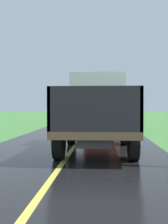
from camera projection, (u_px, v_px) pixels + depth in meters
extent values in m
cube|color=#2D2D30|center=(97.00, 134.00, 9.84)|extent=(0.90, 5.51, 0.24)
cube|color=brown|center=(97.00, 128.00, 9.84)|extent=(2.30, 5.80, 0.20)
cube|color=silver|center=(98.00, 98.00, 11.76)|extent=(2.10, 1.90, 1.90)
cube|color=black|center=(98.00, 91.00, 12.71)|extent=(1.78, 0.02, 0.76)
cube|color=#232328|center=(60.00, 109.00, 8.92)|extent=(0.08, 3.85, 1.10)
cube|color=#232328|center=(133.00, 109.00, 8.78)|extent=(0.08, 3.85, 1.10)
cube|color=#232328|center=(95.00, 109.00, 6.97)|extent=(2.30, 0.08, 1.10)
cube|color=#232328|center=(97.00, 108.00, 10.73)|extent=(2.30, 0.08, 1.10)
cylinder|color=black|center=(72.00, 132.00, 11.70)|extent=(0.28, 1.00, 1.00)
cylinder|color=black|center=(124.00, 132.00, 11.57)|extent=(0.28, 1.00, 1.00)
cylinder|color=black|center=(59.00, 142.00, 8.32)|extent=(0.28, 1.00, 1.00)
cylinder|color=black|center=(133.00, 142.00, 8.18)|extent=(0.28, 1.00, 1.00)
ellipsoid|color=#84B52B|center=(67.00, 121.00, 8.90)|extent=(0.48, 0.44, 0.52)
ellipsoid|color=#7CAF26|center=(126.00, 112.00, 7.96)|extent=(0.59, 0.57, 0.47)
ellipsoid|color=#82B230|center=(87.00, 119.00, 10.30)|extent=(0.49, 0.57, 0.36)
ellipsoid|color=#7DC22B|center=(106.00, 119.00, 10.34)|extent=(0.49, 0.54, 0.43)
ellipsoid|color=#80AF37|center=(73.00, 111.00, 7.47)|extent=(0.48, 0.44, 0.48)
ellipsoid|color=#7CBA21|center=(118.00, 118.00, 10.29)|extent=(0.42, 0.43, 0.41)
ellipsoid|color=#84AC37|center=(112.00, 123.00, 8.09)|extent=(0.46, 0.59, 0.38)
ellipsoid|color=#8AB436|center=(103.00, 111.00, 7.68)|extent=(0.51, 0.63, 0.36)
ellipsoid|color=#88C133|center=(77.00, 121.00, 9.43)|extent=(0.50, 0.54, 0.43)
ellipsoid|color=#74B92B|center=(73.00, 110.00, 8.06)|extent=(0.45, 0.58, 0.48)
ellipsoid|color=#7FBB2F|center=(91.00, 109.00, 9.76)|extent=(0.42, 0.51, 0.48)
ellipsoid|color=#75B230|center=(88.00, 102.00, 10.20)|extent=(0.57, 0.67, 0.50)
cube|color=#2D2D30|center=(102.00, 119.00, 20.85)|extent=(0.90, 5.51, 0.24)
cube|color=brown|center=(102.00, 117.00, 20.85)|extent=(2.30, 5.80, 0.20)
cube|color=#197A4C|center=(102.00, 102.00, 22.77)|extent=(2.10, 1.90, 1.90)
cube|color=black|center=(102.00, 99.00, 23.72)|extent=(1.79, 0.02, 0.76)
cube|color=maroon|center=(86.00, 108.00, 19.93)|extent=(0.08, 3.85, 1.10)
cube|color=maroon|center=(119.00, 108.00, 19.79)|extent=(0.08, 3.85, 1.10)
cube|color=maroon|center=(102.00, 108.00, 17.98)|extent=(2.30, 0.08, 1.10)
cube|color=maroon|center=(102.00, 108.00, 21.74)|extent=(2.30, 0.08, 1.10)
cylinder|color=black|center=(89.00, 120.00, 22.71)|extent=(0.28, 1.00, 1.00)
cylinder|color=black|center=(116.00, 120.00, 22.58)|extent=(0.28, 1.00, 1.00)
cylinder|color=black|center=(87.00, 122.00, 19.32)|extent=(0.28, 1.00, 1.00)
cylinder|color=black|center=(118.00, 122.00, 19.19)|extent=(0.28, 1.00, 1.00)
ellipsoid|color=#7FAE30|center=(111.00, 114.00, 18.74)|extent=(0.57, 0.64, 0.51)
ellipsoid|color=#75BD2A|center=(107.00, 113.00, 20.27)|extent=(0.47, 0.43, 0.41)
ellipsoid|color=#76B32D|center=(115.00, 109.00, 19.82)|extent=(0.51, 0.62, 0.38)
ellipsoid|color=#8AB52A|center=(94.00, 104.00, 20.15)|extent=(0.45, 0.49, 0.42)
ellipsoid|color=#87B222|center=(114.00, 113.00, 19.99)|extent=(0.43, 0.51, 0.47)
ellipsoid|color=#83AF27|center=(99.00, 113.00, 18.78)|extent=(0.59, 0.61, 0.43)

